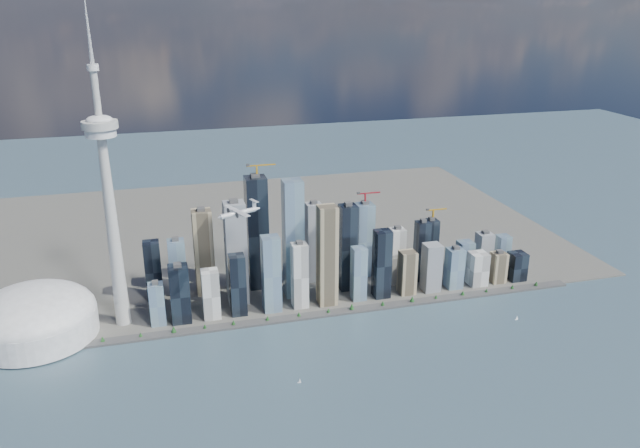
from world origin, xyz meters
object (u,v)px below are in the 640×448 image
object	(u,v)px
needle_tower	(109,197)
sailboat_east	(517,318)
airplane	(239,212)
sailboat_west	(300,381)
dome_stadium	(35,317)

from	to	relation	value
needle_tower	sailboat_east	bearing A→B (deg)	-13.79
airplane	sailboat_west	distance (m)	281.59
sailboat_west	airplane	bearing A→B (deg)	119.25
dome_stadium	sailboat_west	size ratio (longest dim) A/B	24.68
needle_tower	dome_stadium	xyz separation A→B (m)	(-140.00, -10.00, -196.40)
dome_stadium	sailboat_west	xyz separation A→B (m)	(398.95, -244.50, -36.84)
needle_tower	airplane	xyz separation A→B (m)	(201.60, -83.51, -16.98)
needle_tower	sailboat_east	distance (m)	737.46
dome_stadium	sailboat_west	world-z (taller)	dome_stadium
needle_tower	sailboat_east	size ratio (longest dim) A/B	64.65
needle_tower	dome_stadium	distance (m)	241.40
sailboat_east	needle_tower	bearing A→B (deg)	161.69
dome_stadium	sailboat_east	distance (m)	835.15
airplane	sailboat_west	bearing A→B (deg)	-94.12
needle_tower	sailboat_west	bearing A→B (deg)	-44.50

